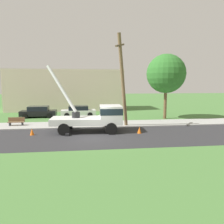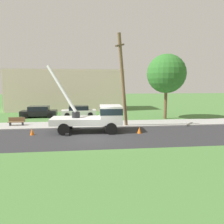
{
  "view_description": "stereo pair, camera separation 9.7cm",
  "coord_description": "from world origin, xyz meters",
  "px_view_note": "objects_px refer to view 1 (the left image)",
  "views": [
    {
      "loc": [
        -0.83,
        -17.55,
        4.34
      ],
      "look_at": [
        1.63,
        2.5,
        1.68
      ],
      "focal_mm": 35.45,
      "sensor_mm": 36.0,
      "label": 1
    },
    {
      "loc": [
        -0.73,
        -17.56,
        4.34
      ],
      "look_at": [
        1.63,
        2.5,
        1.68
      ],
      "focal_mm": 35.45,
      "sensor_mm": 36.0,
      "label": 2
    }
  ],
  "objects_px": {
    "utility_truck": "(96,116)",
    "leaning_utility_pole": "(123,81)",
    "park_bench": "(16,122)",
    "parked_sedan_black": "(39,112)",
    "parked_sedan_white": "(78,111)",
    "traffic_cone_behind": "(32,132)",
    "roadside_tree_near": "(166,74)",
    "traffic_cone_ahead": "(139,130)"
  },
  "relations": [
    {
      "from": "traffic_cone_ahead",
      "to": "utility_truck",
      "type": "bearing_deg",
      "value": 163.13
    },
    {
      "from": "parked_sedan_black",
      "to": "parked_sedan_white",
      "type": "relative_size",
      "value": 0.99
    },
    {
      "from": "park_bench",
      "to": "parked_sedan_black",
      "type": "bearing_deg",
      "value": 80.02
    },
    {
      "from": "leaning_utility_pole",
      "to": "roadside_tree_near",
      "type": "bearing_deg",
      "value": 38.75
    },
    {
      "from": "traffic_cone_ahead",
      "to": "traffic_cone_behind",
      "type": "bearing_deg",
      "value": 177.38
    },
    {
      "from": "utility_truck",
      "to": "park_bench",
      "type": "distance_m",
      "value": 8.64
    },
    {
      "from": "parked_sedan_white",
      "to": "parked_sedan_black",
      "type": "bearing_deg",
      "value": 179.7
    },
    {
      "from": "parked_sedan_black",
      "to": "leaning_utility_pole",
      "type": "bearing_deg",
      "value": -39.81
    },
    {
      "from": "traffic_cone_ahead",
      "to": "leaning_utility_pole",
      "type": "bearing_deg",
      "value": 113.4
    },
    {
      "from": "traffic_cone_behind",
      "to": "parked_sedan_black",
      "type": "height_order",
      "value": "parked_sedan_black"
    },
    {
      "from": "leaning_utility_pole",
      "to": "parked_sedan_black",
      "type": "distance_m",
      "value": 12.9
    },
    {
      "from": "traffic_cone_ahead",
      "to": "roadside_tree_near",
      "type": "relative_size",
      "value": 0.07
    },
    {
      "from": "leaning_utility_pole",
      "to": "roadside_tree_near",
      "type": "distance_m",
      "value": 7.86
    },
    {
      "from": "traffic_cone_ahead",
      "to": "parked_sedan_black",
      "type": "xyz_separation_m",
      "value": [
        -10.54,
        10.37,
        0.43
      ]
    },
    {
      "from": "leaning_utility_pole",
      "to": "traffic_cone_ahead",
      "type": "distance_m",
      "value": 5.05
    },
    {
      "from": "utility_truck",
      "to": "roadside_tree_near",
      "type": "xyz_separation_m",
      "value": [
        8.7,
        6.25,
        4.02
      ]
    },
    {
      "from": "leaning_utility_pole",
      "to": "park_bench",
      "type": "height_order",
      "value": "leaning_utility_pole"
    },
    {
      "from": "parked_sedan_black",
      "to": "parked_sedan_white",
      "type": "height_order",
      "value": "same"
    },
    {
      "from": "utility_truck",
      "to": "roadside_tree_near",
      "type": "relative_size",
      "value": 0.87
    },
    {
      "from": "park_bench",
      "to": "roadside_tree_near",
      "type": "xyz_separation_m",
      "value": [
        16.58,
        2.82,
        4.97
      ]
    },
    {
      "from": "leaning_utility_pole",
      "to": "park_bench",
      "type": "bearing_deg",
      "value": 168.86
    },
    {
      "from": "utility_truck",
      "to": "leaning_utility_pole",
      "type": "distance_m",
      "value": 4.3
    },
    {
      "from": "leaning_utility_pole",
      "to": "parked_sedan_black",
      "type": "bearing_deg",
      "value": 140.19
    },
    {
      "from": "utility_truck",
      "to": "park_bench",
      "type": "bearing_deg",
      "value": 156.48
    },
    {
      "from": "parked_sedan_white",
      "to": "utility_truck",
      "type": "bearing_deg",
      "value": -78.71
    },
    {
      "from": "parked_sedan_white",
      "to": "roadside_tree_near",
      "type": "distance_m",
      "value": 11.93
    },
    {
      "from": "leaning_utility_pole",
      "to": "park_bench",
      "type": "relative_size",
      "value": 5.52
    },
    {
      "from": "leaning_utility_pole",
      "to": "parked_sedan_black",
      "type": "height_order",
      "value": "leaning_utility_pole"
    },
    {
      "from": "utility_truck",
      "to": "park_bench",
      "type": "height_order",
      "value": "utility_truck"
    },
    {
      "from": "parked_sedan_black",
      "to": "roadside_tree_near",
      "type": "bearing_deg",
      "value": -10.92
    },
    {
      "from": "utility_truck",
      "to": "park_bench",
      "type": "xyz_separation_m",
      "value": [
        -7.88,
        3.43,
        -0.95
      ]
    },
    {
      "from": "leaning_utility_pole",
      "to": "traffic_cone_behind",
      "type": "height_order",
      "value": "leaning_utility_pole"
    },
    {
      "from": "traffic_cone_behind",
      "to": "leaning_utility_pole",
      "type": "bearing_deg",
      "value": 14.42
    },
    {
      "from": "traffic_cone_behind",
      "to": "parked_sedan_white",
      "type": "xyz_separation_m",
      "value": [
        3.58,
        9.93,
        0.43
      ]
    },
    {
      "from": "leaning_utility_pole",
      "to": "traffic_cone_ahead",
      "type": "relative_size",
      "value": 15.78
    },
    {
      "from": "traffic_cone_ahead",
      "to": "traffic_cone_behind",
      "type": "xyz_separation_m",
      "value": [
        -9.1,
        0.42,
        0.0
      ]
    },
    {
      "from": "park_bench",
      "to": "roadside_tree_near",
      "type": "distance_m",
      "value": 17.54
    },
    {
      "from": "roadside_tree_near",
      "to": "traffic_cone_behind",
      "type": "bearing_deg",
      "value": -153.78
    },
    {
      "from": "traffic_cone_ahead",
      "to": "traffic_cone_behind",
      "type": "distance_m",
      "value": 9.11
    },
    {
      "from": "traffic_cone_ahead",
      "to": "park_bench",
      "type": "height_order",
      "value": "park_bench"
    },
    {
      "from": "parked_sedan_white",
      "to": "roadside_tree_near",
      "type": "xyz_separation_m",
      "value": [
        10.55,
        -2.97,
        4.72
      ]
    },
    {
      "from": "parked_sedan_black",
      "to": "park_bench",
      "type": "bearing_deg",
      "value": -99.98
    }
  ]
}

